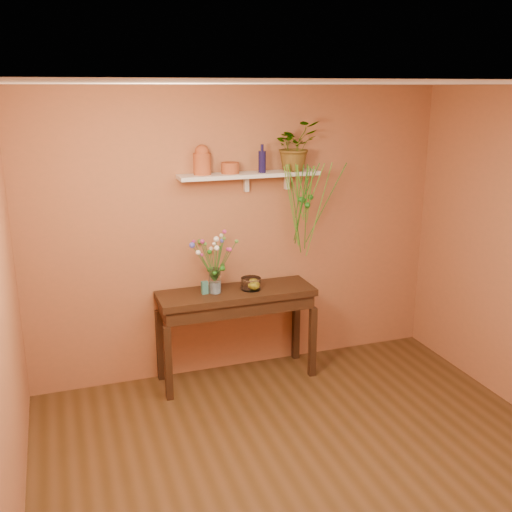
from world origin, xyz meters
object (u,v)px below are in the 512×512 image
object	(u,v)px
terracotta_jug	(202,160)
glass_bowl	(251,284)
bouquet	(213,252)
glass_vase	(215,283)
sideboard	(236,303)
blue_bottle	(262,161)
spider_plant	(295,146)

from	to	relation	value
terracotta_jug	glass_bowl	distance (m)	1.21
bouquet	glass_bowl	size ratio (longest dim) A/B	2.52
bouquet	glass_vase	bearing A→B (deg)	27.60
glass_vase	glass_bowl	world-z (taller)	glass_vase
sideboard	blue_bottle	distance (m)	1.32
terracotta_jug	bouquet	size ratio (longest dim) A/B	0.56
sideboard	terracotta_jug	size ratio (longest dim) A/B	5.55
terracotta_jug	glass_bowl	world-z (taller)	terracotta_jug
sideboard	blue_bottle	bearing A→B (deg)	18.58
sideboard	glass_bowl	bearing A→B (deg)	-5.89
glass_vase	spider_plant	bearing A→B (deg)	9.31
bouquet	glass_bowl	xyz separation A→B (m)	(0.35, -0.01, -0.33)
glass_vase	bouquet	world-z (taller)	bouquet
terracotta_jug	glass_bowl	size ratio (longest dim) A/B	1.42
sideboard	terracotta_jug	distance (m)	1.34
blue_bottle	bouquet	xyz separation A→B (m)	(-0.50, -0.10, -0.78)
glass_vase	glass_bowl	xyz separation A→B (m)	(0.34, -0.02, -0.05)
terracotta_jug	glass_vase	distance (m)	1.10
blue_bottle	terracotta_jug	bearing A→B (deg)	174.40
spider_plant	glass_vase	xyz separation A→B (m)	(-0.81, -0.13, -1.19)
blue_bottle	glass_vase	bearing A→B (deg)	-169.25
sideboard	glass_bowl	distance (m)	0.23
sideboard	bouquet	size ratio (longest dim) A/B	3.12
sideboard	glass_vase	distance (m)	0.30
blue_bottle	glass_vase	distance (m)	1.17
terracotta_jug	glass_bowl	xyz separation A→B (m)	(0.39, -0.16, -1.13)
terracotta_jug	blue_bottle	distance (m)	0.54
terracotta_jug	bouquet	world-z (taller)	terracotta_jug
sideboard	blue_bottle	xyz separation A→B (m)	(0.28, 0.10, 1.29)
terracotta_jug	glass_vase	xyz separation A→B (m)	(0.06, -0.14, -1.09)
terracotta_jug	sideboard	bearing A→B (deg)	-30.24
bouquet	blue_bottle	bearing A→B (deg)	11.36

